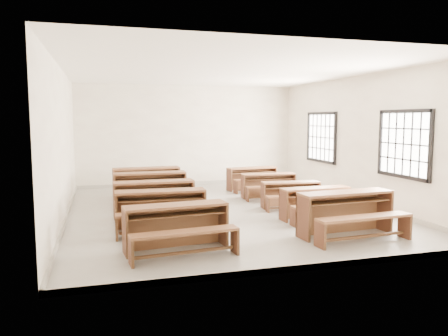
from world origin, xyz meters
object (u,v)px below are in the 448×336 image
object	(u,v)px
desk_set_5	(347,210)
desk_set_1	(161,207)
desk_set_4	(147,180)
desk_set_2	(154,196)
desk_set_8	(269,184)
desk_set_9	(253,177)
desk_set_0	(177,224)
desk_set_3	(150,186)
desk_set_6	(316,201)
desk_set_7	(291,193)

from	to	relation	value
desk_set_5	desk_set_1	bearing A→B (deg)	153.27
desk_set_1	desk_set_4	bearing A→B (deg)	89.93
desk_set_1	desk_set_4	xyz separation A→B (m)	(0.12, 3.72, 0.02)
desk_set_2	desk_set_8	bearing A→B (deg)	23.33
desk_set_2	desk_set_9	xyz separation A→B (m)	(3.28, 2.85, -0.06)
desk_set_8	desk_set_1	bearing A→B (deg)	-136.95
desk_set_0	desk_set_5	world-z (taller)	desk_set_5
desk_set_3	desk_set_5	bearing A→B (deg)	-51.18
desk_set_3	desk_set_9	world-z (taller)	desk_set_3
desk_set_5	desk_set_6	bearing A→B (deg)	82.24
desk_set_0	desk_set_7	world-z (taller)	desk_set_0
desk_set_6	desk_set_5	bearing A→B (deg)	-95.23
desk_set_0	desk_set_4	world-z (taller)	desk_set_4
desk_set_2	desk_set_6	distance (m)	3.48
desk_set_1	desk_set_0	bearing A→B (deg)	-85.36
desk_set_3	desk_set_4	distance (m)	1.05
desk_set_2	desk_set_7	xyz separation A→B (m)	(3.27, 0.07, -0.09)
desk_set_6	desk_set_8	size ratio (longest dim) A/B	1.02
desk_set_6	desk_set_2	bearing A→B (deg)	158.18
desk_set_8	desk_set_9	bearing A→B (deg)	92.92
desk_set_8	desk_set_9	xyz separation A→B (m)	(0.02, 1.36, 0.02)
desk_set_3	desk_set_8	size ratio (longest dim) A/B	1.19
desk_set_1	desk_set_6	distance (m)	3.29
desk_set_2	desk_set_9	size ratio (longest dim) A/B	1.10
desk_set_5	desk_set_4	bearing A→B (deg)	117.21
desk_set_4	desk_set_1	bearing A→B (deg)	-95.24
desk_set_2	desk_set_5	bearing A→B (deg)	-39.64
desk_set_0	desk_set_8	xyz separation A→B (m)	(3.21, 4.08, -0.06)
desk_set_4	desk_set_5	bearing A→B (deg)	-61.96
desk_set_1	desk_set_7	xyz separation A→B (m)	(3.29, 1.28, -0.08)
desk_set_2	desk_set_4	bearing A→B (deg)	86.62
desk_set_2	desk_set_5	world-z (taller)	desk_set_5
desk_set_1	desk_set_2	xyz separation A→B (m)	(0.02, 1.21, 0.01)
desk_set_6	desk_set_7	world-z (taller)	desk_set_6
desk_set_4	desk_set_9	distance (m)	3.20
desk_set_2	desk_set_6	xyz separation A→B (m)	(3.27, -1.20, -0.06)
desk_set_3	desk_set_2	bearing A→B (deg)	-92.00
desk_set_7	desk_set_9	xyz separation A→B (m)	(0.01, 2.78, 0.03)
desk_set_6	desk_set_8	distance (m)	2.68
desk_set_1	desk_set_5	world-z (taller)	desk_set_5
desk_set_0	desk_set_9	xyz separation A→B (m)	(3.23, 5.45, -0.04)
desk_set_0	desk_set_2	size ratio (longest dim) A/B	1.00
desk_set_7	desk_set_8	xyz separation A→B (m)	(-0.01, 1.42, 0.01)
desk_set_0	desk_set_7	size ratio (longest dim) A/B	1.19
desk_set_1	desk_set_2	world-z (taller)	desk_set_2
desk_set_1	desk_set_3	distance (m)	2.67
desk_set_4	desk_set_6	size ratio (longest dim) A/B	1.20
desk_set_2	desk_set_9	distance (m)	4.34
desk_set_3	desk_set_1	bearing A→B (deg)	-91.12
desk_set_1	desk_set_2	distance (m)	1.21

